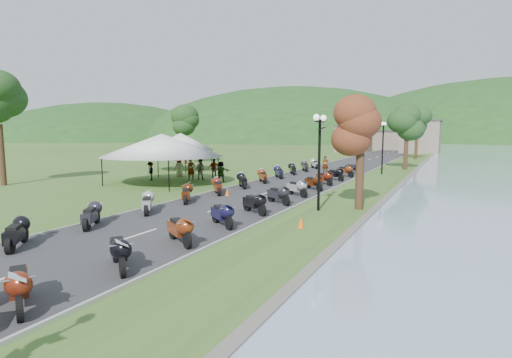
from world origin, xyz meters
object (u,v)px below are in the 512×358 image
at_px(pedestrian_a, 191,180).
at_px(vendor_tent_main, 162,159).
at_px(pedestrian_c, 151,180).
at_px(pedestrian_b, 200,179).

bearing_deg(pedestrian_a, vendor_tent_main, -160.21).
height_order(pedestrian_a, pedestrian_c, pedestrian_a).
relative_size(vendor_tent_main, pedestrian_a, 3.38).
bearing_deg(vendor_tent_main, pedestrian_c, 153.05).
xyz_separation_m(vendor_tent_main, pedestrian_b, (1.17, 3.57, -2.00)).
height_order(vendor_tent_main, pedestrian_b, vendor_tent_main).
xyz_separation_m(pedestrian_b, pedestrian_c, (-3.48, -2.39, 0.00)).
xyz_separation_m(vendor_tent_main, pedestrian_a, (0.78, 2.78, -2.00)).
bearing_deg(pedestrian_b, vendor_tent_main, 61.53).
height_order(vendor_tent_main, pedestrian_a, vendor_tent_main).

